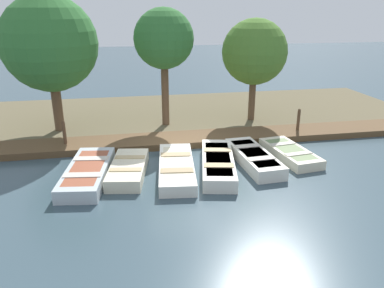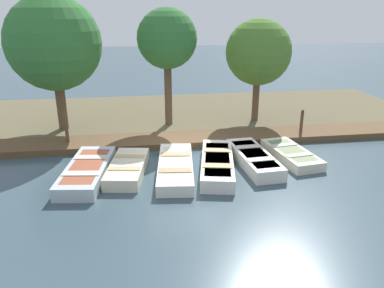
# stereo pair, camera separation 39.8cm
# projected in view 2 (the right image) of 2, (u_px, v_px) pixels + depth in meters

# --- Properties ---
(ground_plane) EXTENTS (80.00, 80.00, 0.00)m
(ground_plane) POSITION_uv_depth(u_px,v_px,m) (181.00, 155.00, 13.38)
(ground_plane) COLOR #384C56
(shore_bank) EXTENTS (8.00, 24.00, 0.18)m
(shore_bank) POSITION_uv_depth(u_px,v_px,m) (169.00, 115.00, 17.99)
(shore_bank) COLOR brown
(shore_bank) RESTS_ON ground_plane
(dock_walkway) EXTENTS (1.53, 20.80, 0.25)m
(dock_walkway) POSITION_uv_depth(u_px,v_px,m) (177.00, 140.00, 14.55)
(dock_walkway) COLOR brown
(dock_walkway) RESTS_ON ground_plane
(rowboat_0) EXTENTS (3.44, 1.62, 0.43)m
(rowboat_0) POSITION_uv_depth(u_px,v_px,m) (87.00, 171.00, 11.59)
(rowboat_0) COLOR #B2BCC1
(rowboat_0) RESTS_ON ground_plane
(rowboat_1) EXTENTS (2.76, 1.46, 0.41)m
(rowboat_1) POSITION_uv_depth(u_px,v_px,m) (128.00, 168.00, 11.83)
(rowboat_1) COLOR beige
(rowboat_1) RESTS_ON ground_plane
(rowboat_2) EXTENTS (3.52, 1.46, 0.38)m
(rowboat_2) POSITION_uv_depth(u_px,v_px,m) (176.00, 167.00, 11.92)
(rowboat_2) COLOR silver
(rowboat_2) RESTS_ON ground_plane
(rowboat_3) EXTENTS (3.60, 1.69, 0.44)m
(rowboat_3) POSITION_uv_depth(u_px,v_px,m) (217.00, 163.00, 12.12)
(rowboat_3) COLOR silver
(rowboat_3) RESTS_ON ground_plane
(rowboat_4) EXTENTS (3.13, 1.18, 0.44)m
(rowboat_4) POSITION_uv_depth(u_px,v_px,m) (254.00, 158.00, 12.52)
(rowboat_4) COLOR silver
(rowboat_4) RESTS_ON ground_plane
(rowboat_5) EXTENTS (2.77, 1.38, 0.35)m
(rowboat_5) POSITION_uv_depth(u_px,v_px,m) (291.00, 154.00, 13.02)
(rowboat_5) COLOR beige
(rowboat_5) RESTS_ON ground_plane
(mooring_post_near) EXTENTS (0.12, 0.12, 1.13)m
(mooring_post_near) POSITION_uv_depth(u_px,v_px,m) (67.00, 134.00, 13.85)
(mooring_post_near) COLOR brown
(mooring_post_near) RESTS_ON ground_plane
(mooring_post_far) EXTENTS (0.12, 0.12, 1.13)m
(mooring_post_far) POSITION_uv_depth(u_px,v_px,m) (301.00, 123.00, 15.13)
(mooring_post_far) COLOR brown
(mooring_post_far) RESTS_ON ground_plane
(park_tree_far_left) EXTENTS (3.69, 3.69, 5.51)m
(park_tree_far_left) POSITION_uv_depth(u_px,v_px,m) (54.00, 44.00, 14.55)
(park_tree_far_left) COLOR brown
(park_tree_far_left) RESTS_ON ground_plane
(park_tree_left) EXTENTS (2.44, 2.44, 5.01)m
(park_tree_left) POSITION_uv_depth(u_px,v_px,m) (167.00, 40.00, 15.11)
(park_tree_left) COLOR brown
(park_tree_left) RESTS_ON ground_plane
(park_tree_center) EXTENTS (2.80, 2.80, 4.58)m
(park_tree_center) POSITION_uv_depth(u_px,v_px,m) (258.00, 53.00, 15.91)
(park_tree_center) COLOR brown
(park_tree_center) RESTS_ON ground_plane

